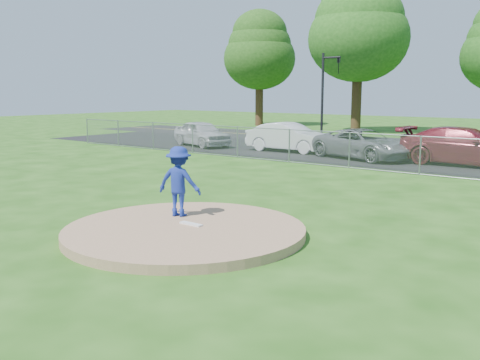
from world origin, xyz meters
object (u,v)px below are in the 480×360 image
Objects in this scene: tree_left at (359,26)px; traffic_cone at (326,148)px; parked_car_white at (289,137)px; pitcher at (179,181)px; parked_car_silver at (202,133)px; parked_car_gray at (363,144)px; traffic_signal_left at (326,89)px; parked_car_darkred at (466,146)px; tree_far_left at (260,50)px.

tree_left reaches higher than traffic_cone.
traffic_cone is 2.30m from parked_car_white.
pitcher reaches higher than parked_car_silver.
pitcher is at bearing -122.12° from parked_car_silver.
traffic_cone is (-4.32, 15.03, -0.72)m from pitcher.
parked_car_white is 4.54m from parked_car_gray.
parked_car_gray is at bearing -99.43° from pitcher.
traffic_signal_left is at bearing 9.86° from parked_car_white.
parked_car_gray is 4.57m from parked_car_darkred.
parked_car_white is at bearing -65.43° from parked_car_silver.
tree_far_left reaches higher than parked_car_white.
parked_car_darkred is at bearing -69.14° from parked_car_silver.
traffic_cone is 7.95m from parked_car_silver.
parked_car_silver is 0.94× the size of parked_car_white.
parked_car_white is (5.65, 0.71, 0.02)m from parked_car_silver.
pitcher is 0.39× the size of parked_car_silver.
parked_car_silver is at bearing -63.62° from tree_far_left.
parked_car_darkred is (2.45, 15.21, -0.21)m from pitcher.
parked_car_white is 9.03m from parked_car_darkred.
pitcher is (10.15, -30.30, -7.19)m from tree_left.
parked_car_darkred is (12.60, -15.09, -7.40)m from tree_left.
parked_car_darkred is at bearing -50.13° from tree_left.
tree_far_left is 6.33× the size of pitcher.
parked_car_white is at bearing 180.00° from traffic_cone.
traffic_cone is 0.14× the size of parked_car_silver.
traffic_cone is 0.14× the size of parked_car_white.
parked_car_white is (-6.58, 15.03, -0.27)m from pitcher.
traffic_signal_left is 1.27× the size of parked_car_silver.
tree_left is at bearing -88.98° from pitcher.
parked_car_white is at bearing -76.83° from tree_left.
parked_car_gray reaches higher than traffic_cone.
parked_car_silver is 5.70m from parked_car_white.
parked_car_silver is (-7.91, -0.71, 0.43)m from traffic_cone.
parked_car_silver is 10.17m from parked_car_gray.
parked_car_silver is at bearing 95.01° from parked_car_white.
parked_car_gray is (4.51, -0.47, -0.06)m from parked_car_white.
traffic_signal_left reaches higher than parked_car_gray.
tree_left is 7.38× the size of pitcher.
parked_car_darkred is at bearing -91.04° from parked_car_white.
traffic_cone is at bearing 89.67° from parked_car_darkred.
traffic_signal_left is (2.24, -9.00, -4.88)m from tree_left.
traffic_signal_left is 12.29m from parked_car_darkred.
tree_left is 18.16m from traffic_cone.
tree_left is 2.20× the size of parked_car_darkred.
tree_left is at bearing 43.51° from parked_car_gray.
parked_car_silver is at bearing -97.41° from tree_left.
tree_far_left is at bearing 63.41° from parked_car_gray.
tree_far_left is 26.82m from parked_car_gray.
tree_far_left reaches higher than traffic_cone.
tree_far_left is at bearing 37.98° from parked_car_white.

